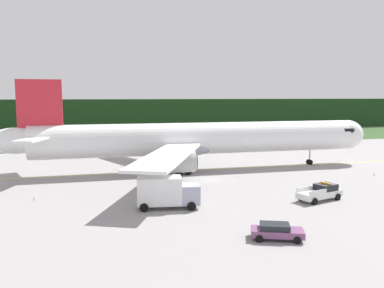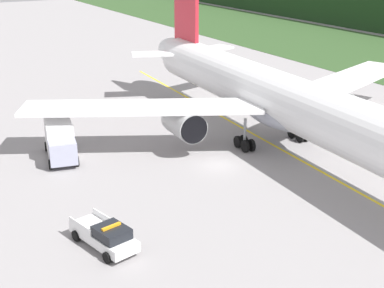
# 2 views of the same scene
# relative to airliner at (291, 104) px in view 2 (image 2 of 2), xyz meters

# --- Properties ---
(ground) EXTENTS (320.00, 320.00, 0.00)m
(ground) POSITION_rel_airliner_xyz_m (-0.76, -7.40, -4.91)
(ground) COLOR gray
(taxiway_centerline_main) EXTENTS (81.69, 4.88, 0.01)m
(taxiway_centerline_main) POSITION_rel_airliner_xyz_m (0.73, -0.04, -4.90)
(taxiway_centerline_main) COLOR yellow
(taxiway_centerline_main) RESTS_ON ground
(airliner) EXTENTS (60.50, 47.30, 14.06)m
(airliner) POSITION_rel_airliner_xyz_m (0.00, 0.00, 0.00)
(airliner) COLOR white
(airliner) RESTS_ON ground
(ops_pickup_truck) EXTENTS (5.81, 3.26, 1.94)m
(ops_pickup_truck) POSITION_rel_airliner_xyz_m (7.89, -21.58, -4.00)
(ops_pickup_truck) COLOR silver
(ops_pickup_truck) RESTS_ON ground
(catering_truck) EXTENTS (6.83, 3.72, 3.48)m
(catering_truck) POSITION_rel_airliner_xyz_m (-9.51, -19.44, -3.15)
(catering_truck) COLOR #A2A5BD
(catering_truck) RESTS_ON ground
(taxiway_edge_light_west) EXTENTS (0.12, 0.12, 0.44)m
(taxiway_edge_light_west) POSITION_rel_airliner_xyz_m (-23.06, -12.45, -4.67)
(taxiway_edge_light_west) COLOR yellow
(taxiway_edge_light_west) RESTS_ON ground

